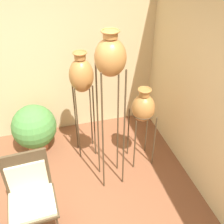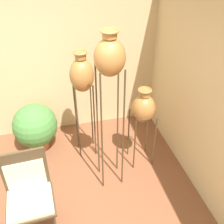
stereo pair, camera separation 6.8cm
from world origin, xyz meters
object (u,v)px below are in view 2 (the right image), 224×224
object	(u,v)px
potted_plant	(35,127)
vase_stand_tall	(110,61)
vase_stand_medium	(82,76)
vase_stand_short	(143,109)
chair	(28,191)

from	to	relation	value
potted_plant	vase_stand_tall	bearing A→B (deg)	-42.48
vase_stand_tall	vase_stand_medium	bearing A→B (deg)	109.61
vase_stand_medium	vase_stand_short	distance (m)	0.91
chair	potted_plant	distance (m)	1.38
potted_plant	vase_stand_short	bearing A→B (deg)	-23.49
potted_plant	vase_stand_medium	bearing A→B (deg)	-18.59
vase_stand_medium	vase_stand_short	world-z (taller)	vase_stand_medium
vase_stand_short	chair	xyz separation A→B (m)	(-1.52, -0.73, -0.33)
vase_stand_medium	chair	world-z (taller)	vase_stand_medium
vase_stand_short	vase_stand_tall	bearing A→B (deg)	-155.09
vase_stand_tall	vase_stand_medium	xyz separation A→B (m)	(-0.22, 0.63, -0.45)
vase_stand_medium	chair	distance (m)	1.53
vase_stand_short	potted_plant	xyz separation A→B (m)	(-1.47, 0.64, -0.50)
chair	vase_stand_medium	bearing A→B (deg)	51.69
vase_stand_tall	vase_stand_short	distance (m)	1.00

